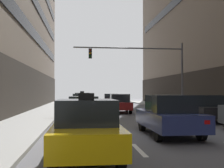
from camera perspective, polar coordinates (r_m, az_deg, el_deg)
The scene contains 26 objects.
ground_plane at distance 12.42m, azimuth 10.33°, elevation -9.99°, with size 120.00×120.00×0.00m, color #515156.
sidewalk_left at distance 12.29m, azimuth -21.20°, elevation -9.67°, with size 3.07×80.00×0.14m, color gray.
lane_stripe_l1_s3 at distance 9.14m, azimuth 5.45°, elevation -13.05°, with size 0.16×2.00×0.01m, color silver.
lane_stripe_l1_s4 at distance 14.01m, azimuth 1.18°, elevation -9.03°, with size 0.16×2.00×0.01m, color silver.
lane_stripe_l1_s5 at distance 18.94m, azimuth -0.84°, elevation -7.07°, with size 0.16×2.00×0.01m, color silver.
lane_stripe_l1_s6 at distance 23.91m, azimuth -2.01°, elevation -5.92°, with size 0.16×2.00×0.01m, color silver.
lane_stripe_l1_s7 at distance 28.88m, azimuth -2.78°, elevation -5.17°, with size 0.16×2.00×0.01m, color silver.
lane_stripe_l1_s8 at distance 33.87m, azimuth -3.32°, elevation -4.63°, with size 0.16×2.00×0.01m, color silver.
lane_stripe_l1_s9 at distance 38.85m, azimuth -3.72°, elevation -4.23°, with size 0.16×2.00×0.01m, color silver.
lane_stripe_l1_s10 at distance 43.84m, azimuth -4.03°, elevation -3.93°, with size 0.16×2.00×0.01m, color silver.
lane_stripe_l2_s4 at distance 14.84m, azimuth 14.41°, elevation -8.56°, with size 0.16×2.00×0.01m, color silver.
lane_stripe_l2_s5 at distance 19.57m, azimuth 9.16°, elevation -6.88°, with size 0.16×2.00×0.01m, color silver.
lane_stripe_l2_s6 at distance 24.40m, azimuth 5.99°, elevation -5.83°, with size 0.16×2.00×0.01m, color silver.
lane_stripe_l2_s7 at distance 29.29m, azimuth 3.87°, elevation -5.11°, with size 0.16×2.00×0.01m, color silver.
lane_stripe_l2_s8 at distance 34.22m, azimuth 2.37°, elevation -4.60°, with size 0.16×2.00×0.01m, color silver.
lane_stripe_l2_s9 at distance 39.16m, azimuth 1.25°, elevation -4.22°, with size 0.16×2.00×0.01m, color silver.
lane_stripe_l2_s10 at distance 44.12m, azimuth 0.38°, elevation -3.92°, with size 0.16×2.00×0.01m, color silver.
car_driving_0 at distance 12.09m, azimuth 11.36°, elevation -6.24°, with size 1.91×4.52×1.69m.
taxi_driving_1 at distance 7.97m, azimuth -5.25°, elevation -8.98°, with size 1.82×4.31×1.79m.
taxi_driving_2 at distance 32.98m, azimuth -6.05°, elevation -3.26°, with size 1.95×4.54×1.88m.
car_driving_3 at distance 25.27m, azimuth -6.12°, elevation -3.85°, with size 1.96×4.43×1.64m.
taxi_driving_4 at distance 15.72m, azimuth -5.88°, elevation -5.37°, with size 1.88×4.25×1.75m.
car_driving_5 at distance 24.71m, azimuth 1.55°, elevation -3.94°, with size 2.01×4.40×1.62m.
car_driving_6 at distance 34.14m, azimuth -0.29°, elevation -3.31°, with size 1.92×4.27×1.58m.
car_parked_2 at distance 18.35m, azimuth 17.98°, elevation -4.69°, with size 1.90×4.36×1.62m.
traffic_signal_0 at distance 25.09m, azimuth 7.31°, elevation 4.21°, with size 9.69×0.35×6.01m.
Camera 1 is at (-3.53, -11.77, 1.83)m, focal length 45.42 mm.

